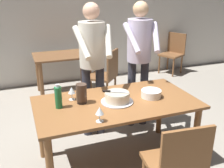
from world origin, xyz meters
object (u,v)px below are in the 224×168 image
at_px(cake_knife, 110,91).
at_px(background_chair_2, 173,52).
at_px(background_table, 63,63).
at_px(plate_stack, 151,94).
at_px(chair_near_side, 177,164).
at_px(wine_glass_far, 100,111).
at_px(cake_on_platter, 117,98).
at_px(person_standing_beside, 139,52).
at_px(main_dining_table, 116,110).
at_px(hurricane_lamp, 82,94).
at_px(water_bottle, 58,97).
at_px(wine_glass_near, 72,91).
at_px(person_cutting_cake, 93,57).
at_px(background_chair_0, 106,74).

height_order(cake_knife, background_chair_2, background_chair_2).
bearing_deg(background_table, plate_stack, -76.07).
distance_m(chair_near_side, background_chair_2, 4.08).
distance_m(cake_knife, background_table, 2.25).
xyz_separation_m(wine_glass_far, background_chair_2, (2.72, 2.96, -0.36)).
distance_m(cake_on_platter, person_standing_beside, 0.97).
bearing_deg(background_chair_2, cake_knife, -133.79).
distance_m(chair_near_side, background_table, 3.09).
bearing_deg(cake_on_platter, main_dining_table, 88.56).
relative_size(hurricane_lamp, chair_near_side, 0.23).
bearing_deg(person_standing_beside, chair_near_side, -103.97).
bearing_deg(hurricane_lamp, water_bottle, -173.76).
relative_size(cake_knife, hurricane_lamp, 1.17).
relative_size(wine_glass_far, background_table, 0.14).
relative_size(wine_glass_near, wine_glass_far, 1.00).
bearing_deg(main_dining_table, wine_glass_far, -130.28).
bearing_deg(hurricane_lamp, cake_knife, -14.12).
xyz_separation_m(person_cutting_cake, person_standing_beside, (0.65, 0.03, 0.00)).
height_order(main_dining_table, hurricane_lamp, hurricane_lamp).
distance_m(person_cutting_cake, background_table, 1.66).
height_order(wine_glass_near, background_chair_2, background_chair_2).
bearing_deg(main_dining_table, plate_stack, -3.83).
height_order(wine_glass_far, person_standing_beside, person_standing_beside).
distance_m(main_dining_table, wine_glass_near, 0.52).
bearing_deg(cake_knife, background_table, 92.60).
distance_m(wine_glass_near, person_cutting_cake, 0.63).
height_order(wine_glass_far, person_cutting_cake, person_cutting_cake).
distance_m(wine_glass_near, hurricane_lamp, 0.14).
bearing_deg(wine_glass_far, plate_stack, 25.15).
bearing_deg(hurricane_lamp, plate_stack, -8.58).
bearing_deg(cake_on_platter, person_cutting_cake, 94.56).
height_order(cake_knife, person_cutting_cake, person_cutting_cake).
distance_m(cake_on_platter, wine_glass_far, 0.45).
height_order(person_cutting_cake, person_standing_beside, same).
height_order(cake_knife, chair_near_side, chair_near_side).
height_order(wine_glass_near, hurricane_lamp, hurricane_lamp).
bearing_deg(wine_glass_near, main_dining_table, -26.01).
height_order(hurricane_lamp, person_cutting_cake, person_cutting_cake).
bearing_deg(background_chair_2, person_cutting_cake, -141.88).
xyz_separation_m(main_dining_table, person_cutting_cake, (-0.06, 0.66, 0.43)).
height_order(cake_on_platter, background_chair_0, background_chair_0).
bearing_deg(water_bottle, background_chair_0, 56.58).
height_order(wine_glass_near, background_table, wine_glass_near).
distance_m(wine_glass_near, person_standing_beside, 1.16).
distance_m(main_dining_table, cake_knife, 0.23).
bearing_deg(cake_knife, water_bottle, 175.02).
distance_m(person_cutting_cake, background_chair_0, 1.26).
height_order(wine_glass_far, background_chair_2, background_chair_2).
bearing_deg(person_standing_beside, hurricane_lamp, -147.43).
bearing_deg(chair_near_side, water_bottle, 132.41).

